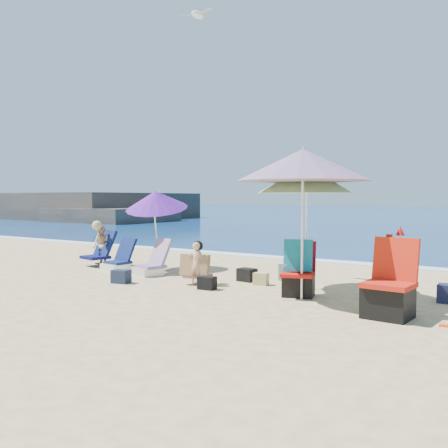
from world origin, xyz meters
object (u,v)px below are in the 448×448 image
Objects in this scene: umbrella_turquoise at (303,165)px; umbrella_striped at (305,179)px; umbrella_blue at (156,200)px; chair_rainbow at (152,265)px; camp_chair_left at (389,294)px; camp_chair_right at (298,276)px; chair_navy at (118,262)px; person_center at (196,264)px; seagull at (198,15)px; furled_umbrella at (391,265)px; person_left at (101,245)px.

umbrella_turquoise is 0.90m from umbrella_striped.
chair_rainbow is at bearing -55.56° from umbrella_blue.
chair_rainbow is (-3.25, -0.26, -1.68)m from umbrella_striped.
camp_chair_left reaches higher than camp_chair_right.
person_center is at bearing -12.42° from chair_navy.
seagull is at bearing 160.44° from umbrella_turquoise.
camp_chair_left is at bearing -35.46° from umbrella_striped.
furled_umbrella is 1.71× the size of chair_navy.
person_left is (-6.97, 1.43, 0.16)m from camp_chair_left.
furled_umbrella is at bearing -8.66° from camp_chair_right.
camp_chair_left is at bearing -11.57° from person_left.
person_left is 1.37× the size of seagull.
umbrella_striped reaches higher than chair_navy.
furled_umbrella is (5.39, -1.26, -0.87)m from umbrella_blue.
umbrella_blue reaches higher than camp_chair_right.
chair_rainbow is 0.75× the size of camp_chair_left.
umbrella_turquoise is at bearing -8.19° from chair_navy.
umbrella_blue is at bearing 163.22° from umbrella_turquoise.
chair_navy is at bearing -178.09° from umbrella_striped.
chair_rainbow is at bearing -155.13° from seagull.
camp_chair_left is at bearing -9.04° from person_center.
person_left is (-1.94, 0.42, 0.28)m from chair_rainbow.
camp_chair_left is at bearing -18.84° from seagull.
umbrella_turquoise is 2.55× the size of camp_chair_right.
umbrella_turquoise is at bearing -9.98° from person_left.
person_left is at bearing 165.82° from person_center.
umbrella_striped reaches higher than furled_umbrella.
umbrella_striped is 3.12× the size of chair_navy.
camp_chair_left is 1.36× the size of seagull.
umbrella_turquoise is at bearing -3.04° from person_center.
furled_umbrella reaches higher than camp_chair_right.
umbrella_blue is at bearing 169.14° from seagull.
seagull is (-2.38, 0.15, 3.24)m from umbrella_striped.
person_left is at bearing -170.55° from umbrella_blue.
umbrella_turquoise reaches higher than furled_umbrella.
umbrella_striped is 3.75m from umbrella_blue.
person_center is at bearing -55.35° from seagull.
umbrella_striped is 2.69m from camp_chair_left.
chair_navy is 0.66× the size of person_left.
camp_chair_left is at bearing -16.96° from umbrella_blue.
camp_chair_left reaches higher than chair_navy.
chair_navy is 0.75× the size of camp_chair_right.
camp_chair_right is at bearing -14.92° from umbrella_blue.
seagull reaches higher than umbrella_blue.
camp_chair_right is at bearing 171.34° from furled_umbrella.
chair_navy is at bearing -19.08° from person_left.
furled_umbrella is 1.54× the size of seagull.
chair_navy is 0.88× the size of chair_rainbow.
camp_chair_right is (3.43, -0.37, 0.14)m from chair_rainbow.
chair_navy is at bearing -137.75° from umbrella_blue.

